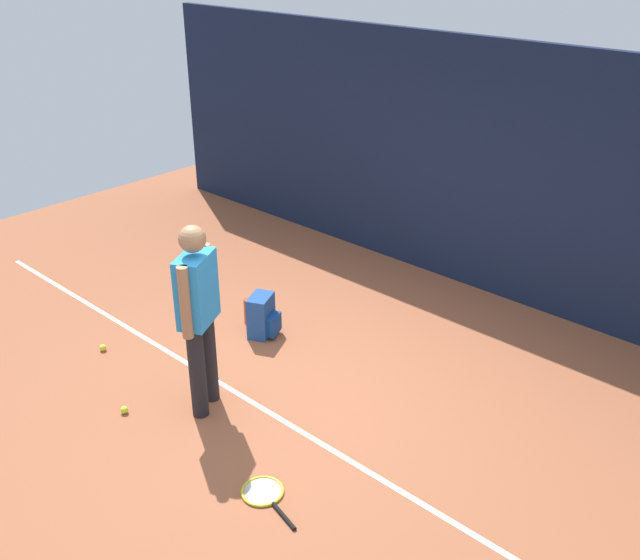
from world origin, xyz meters
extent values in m
plane|color=#9E5638|center=(0.00, 0.00, 0.00)|extent=(12.00, 12.00, 0.00)
cube|color=#141E38|center=(0.00, 3.00, 1.38)|extent=(10.00, 0.10, 2.77)
cube|color=white|center=(0.00, -0.31, 0.00)|extent=(9.00, 0.05, 0.00)
cylinder|color=black|center=(-0.36, -0.72, 0.42)|extent=(0.14, 0.14, 0.85)
cylinder|color=black|center=(-0.47, -0.51, 0.42)|extent=(0.14, 0.14, 0.85)
cube|color=#268CD8|center=(-0.42, -0.62, 1.15)|extent=(0.38, 0.46, 0.60)
sphere|color=#9E704C|center=(-0.42, -0.62, 1.59)|extent=(0.22, 0.22, 0.22)
cylinder|color=#9E704C|center=(-0.32, -0.81, 1.14)|extent=(0.09, 0.09, 0.62)
cylinder|color=#9E704C|center=(-0.52, -0.42, 1.14)|extent=(0.09, 0.09, 0.62)
cylinder|color=black|center=(1.02, -1.09, 0.01)|extent=(0.30, 0.10, 0.03)
torus|color=gold|center=(0.72, -1.02, 0.01)|extent=(0.39, 0.39, 0.02)
cylinder|color=#B2B2B2|center=(0.72, -1.02, 0.01)|extent=(0.33, 0.33, 0.00)
cube|color=#1E478C|center=(-0.95, 0.55, 0.22)|extent=(0.31, 0.36, 0.44)
cube|color=navy|center=(-0.82, 0.61, 0.14)|extent=(0.16, 0.23, 0.20)
sphere|color=#CCE033|center=(-1.87, -0.73, 0.03)|extent=(0.07, 0.07, 0.07)
sphere|color=#CCE033|center=(-0.85, -1.16, 0.03)|extent=(0.07, 0.07, 0.07)
cylinder|color=#D84C26|center=(-1.23, 0.61, 0.14)|extent=(0.07, 0.07, 0.28)
camera|label=1|loc=(3.78, -3.71, 3.80)|focal=40.24mm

